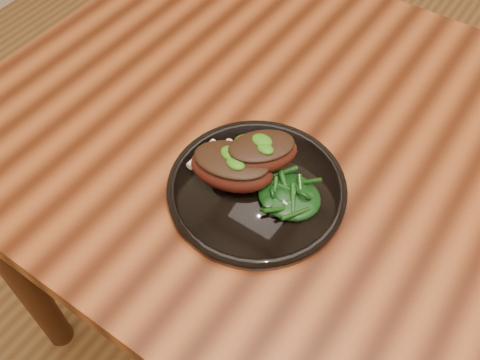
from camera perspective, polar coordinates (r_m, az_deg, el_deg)
name	(u,v)px	position (r m, az deg, el deg)	size (l,w,h in m)	color
desk	(473,256)	(0.85, 23.57, -7.48)	(1.60, 0.80, 0.75)	#321206
plate	(257,188)	(0.74, 1.80, -0.90)	(0.25, 0.25, 0.02)	black
lamb_chop_front	(231,166)	(0.72, -0.92, 1.47)	(0.13, 0.10, 0.05)	#3C120B
lamb_chop_back	(261,152)	(0.72, 2.23, 3.01)	(0.11, 0.12, 0.04)	#3C120B
herb_smear	(259,151)	(0.77, 2.09, 3.16)	(0.08, 0.06, 0.01)	#174907
greens_heap	(290,194)	(0.71, 5.31, -1.45)	(0.09, 0.08, 0.03)	black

